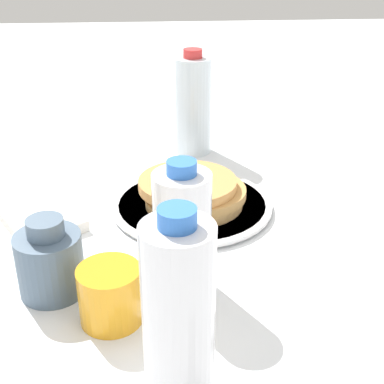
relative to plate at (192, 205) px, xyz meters
The scene contains 9 objects.
ground_plane 0.02m from the plate, 23.79° to the right, with size 4.00×4.00×0.00m, color white.
plate is the anchor object (origin of this frame).
pancake_stack 0.03m from the plate, behind, with size 0.17×0.18×0.05m.
juice_glass 0.32m from the plate, 156.64° to the left, with size 0.08×0.08×0.08m.
cream_jug 0.31m from the plate, 136.83° to the left, with size 0.09×0.09×0.11m.
water_bottle_near 0.24m from the plate, behind, with size 0.08×0.08×0.19m.
water_bottle_mid 0.29m from the plate, ahead, with size 0.08×0.08×0.22m.
water_bottle_far 0.45m from the plate, behind, with size 0.07×0.07×0.24m.
napkin 0.26m from the plate, 95.93° to the left, with size 0.19×0.18×0.02m.
Camera 1 is at (-0.85, 0.07, 0.45)m, focal length 50.00 mm.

